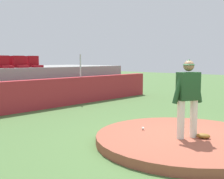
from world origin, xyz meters
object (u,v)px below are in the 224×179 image
Objects in this scene: stadium_chair_3 at (35,64)px; stadium_chair_10 at (0,64)px; stadium_chair_1 at (5,64)px; stadium_chair_11 at (14,63)px; pitcher at (188,93)px; stadium_chair_7 at (24,64)px; stadium_chair_2 at (20,64)px; baseball at (143,128)px; stadium_chair_6 at (9,64)px; fielding_glove at (203,136)px.

stadium_chair_10 is at bearing -70.01° from stadium_chair_3.
stadium_chair_1 is 2.29m from stadium_chair_11.
pitcher is 8.83m from stadium_chair_7.
stadium_chair_10 is 1.00× the size of stadium_chair_11.
stadium_chair_2 is at bearing -179.12° from stadium_chair_1.
stadium_chair_2 is (0.57, 6.71, 1.52)m from baseball.
stadium_chair_6 is (-0.01, 0.90, 0.00)m from stadium_chair_2.
stadium_chair_6 is (0.28, 9.05, 1.50)m from fielding_glove.
stadium_chair_11 is at bearing 179.28° from stadium_chair_10.
fielding_glove is at bearing 88.24° from stadium_chair_6.
fielding_glove is 0.60× the size of stadium_chair_11.
stadium_chair_7 is 0.93m from stadium_chair_11.
stadium_chair_10 is at bearing -54.17° from stadium_chair_7.
stadium_chair_2 reaches higher than baseball.
stadium_chair_2 is 1.00× the size of stadium_chair_10.
fielding_glove is at bearing 87.97° from stadium_chair_2.
stadium_chair_7 and stadium_chair_11 have the same top height.
stadium_chair_11 is (0.01, 1.82, 0.00)m from stadium_chair_3.
pitcher is at bearing 81.37° from stadium_chair_3.
stadium_chair_7 is at bearing -147.70° from stadium_chair_1.
fielding_glove is (0.28, -1.44, 0.02)m from baseball.
stadium_chair_6 is 0.92m from stadium_chair_10.
fielding_glove is 0.60× the size of stadium_chair_2.
stadium_chair_1 and stadium_chair_11 have the same top height.
stadium_chair_11 is (0.71, 1.81, 0.00)m from stadium_chair_2.
stadium_chair_1 is 1.65m from stadium_chair_7.
pitcher is at bearing -86.17° from baseball.
stadium_chair_10 is at bearing -0.72° from stadium_chair_11.
stadium_chair_11 reaches higher than baseball.
stadium_chair_2 is at bearing 85.18° from baseball.
stadium_chair_7 is (0.72, 0.87, 0.00)m from stadium_chair_2.
stadium_chair_10 and stadium_chair_11 have the same top height.
baseball is 0.15× the size of stadium_chair_3.
pitcher reaches higher than baseball.
stadium_chair_1 reaches higher than fielding_glove.
stadium_chair_10 is (0.04, 1.82, 0.00)m from stadium_chair_2.
stadium_chair_11 is at bearing -127.37° from stadium_chair_1.
stadium_chair_10 reaches higher than pitcher.
stadium_chair_7 is at bearing -129.44° from stadium_chair_2.
stadium_chair_6 is at bearing 87.04° from stadium_chair_10.
baseball is 0.15× the size of stadium_chair_1.
stadium_chair_1 is at bearing 161.86° from fielding_glove.
stadium_chair_3 and stadium_chair_10 have the same top height.
stadium_chair_2 reaches higher than fielding_glove.
stadium_chair_1 is (-0.39, 8.14, 1.50)m from fielding_glove.
stadium_chair_6 is 1.00× the size of stadium_chair_7.
stadium_chair_1 and stadium_chair_10 have the same top height.
stadium_chair_2 is at bearing -0.95° from stadium_chair_3.
pitcher is 3.49× the size of stadium_chair_7.
stadium_chair_10 is (-0.68, 0.94, 0.00)m from stadium_chair_7.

